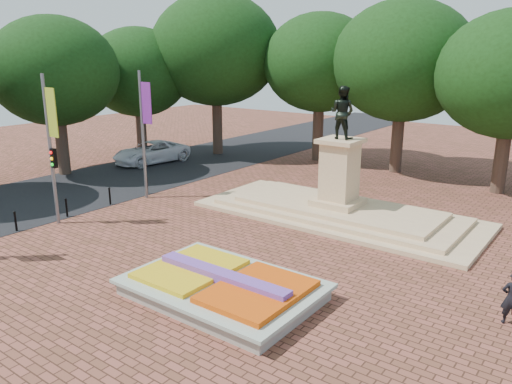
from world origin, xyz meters
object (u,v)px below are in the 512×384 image
Objects in this scene: flower_bed at (223,287)px; monument at (338,199)px; van at (151,152)px; pedestrian at (512,298)px.

flower_bed is 0.45× the size of monument.
van is at bearing 170.01° from monument.
monument is 2.44× the size of van.
flower_bed is at bearing -84.13° from monument.
van is (-18.07, 13.00, 0.42)m from flower_bed.
pedestrian is at bearing 25.95° from flower_bed.
van is at bearing 144.27° from flower_bed.
flower_bed is 1.10× the size of van.
van reaches higher than flower_bed.
pedestrian is (9.00, -6.12, -0.05)m from monument.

